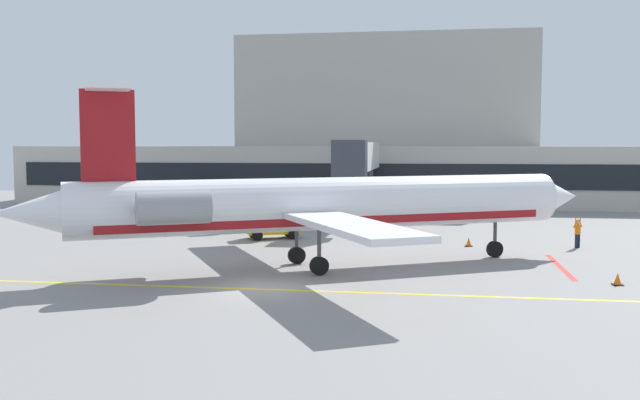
{
  "coord_description": "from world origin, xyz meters",
  "views": [
    {
      "loc": [
        7.21,
        -29.75,
        6.27
      ],
      "look_at": [
        0.66,
        11.72,
        3.0
      ],
      "focal_mm": 39.67,
      "sensor_mm": 36.0,
      "label": 1
    }
  ],
  "objects_px": {
    "belt_loader": "(218,218)",
    "fuel_tank": "(163,198)",
    "baggage_tug": "(268,226)",
    "pushback_tractor": "(305,213)",
    "regional_jet": "(321,204)",
    "marshaller": "(578,233)"
  },
  "relations": [
    {
      "from": "regional_jet",
      "to": "fuel_tank",
      "type": "relative_size",
      "value": 4.11
    },
    {
      "from": "pushback_tractor",
      "to": "fuel_tank",
      "type": "relative_size",
      "value": 0.46
    },
    {
      "from": "belt_loader",
      "to": "baggage_tug",
      "type": "bearing_deg",
      "value": -38.77
    },
    {
      "from": "regional_jet",
      "to": "fuel_tank",
      "type": "bearing_deg",
      "value": 125.4
    },
    {
      "from": "regional_jet",
      "to": "baggage_tug",
      "type": "relative_size",
      "value": 7.44
    },
    {
      "from": "regional_jet",
      "to": "pushback_tractor",
      "type": "bearing_deg",
      "value": 102.81
    },
    {
      "from": "fuel_tank",
      "to": "baggage_tug",
      "type": "bearing_deg",
      "value": -49.57
    },
    {
      "from": "regional_jet",
      "to": "pushback_tractor",
      "type": "height_order",
      "value": "regional_jet"
    },
    {
      "from": "regional_jet",
      "to": "belt_loader",
      "type": "height_order",
      "value": "regional_jet"
    },
    {
      "from": "belt_loader",
      "to": "marshaller",
      "type": "distance_m",
      "value": 24.76
    },
    {
      "from": "belt_loader",
      "to": "fuel_tank",
      "type": "height_order",
      "value": "fuel_tank"
    },
    {
      "from": "regional_jet",
      "to": "belt_loader",
      "type": "relative_size",
      "value": 6.8
    },
    {
      "from": "marshaller",
      "to": "regional_jet",
      "type": "bearing_deg",
      "value": -146.49
    },
    {
      "from": "belt_loader",
      "to": "fuel_tank",
      "type": "distance_m",
      "value": 15.36
    },
    {
      "from": "baggage_tug",
      "to": "belt_loader",
      "type": "bearing_deg",
      "value": 141.23
    },
    {
      "from": "baggage_tug",
      "to": "marshaller",
      "type": "relative_size",
      "value": 2.06
    },
    {
      "from": "baggage_tug",
      "to": "fuel_tank",
      "type": "bearing_deg",
      "value": 130.43
    },
    {
      "from": "pushback_tractor",
      "to": "belt_loader",
      "type": "height_order",
      "value": "pushback_tractor"
    },
    {
      "from": "belt_loader",
      "to": "marshaller",
      "type": "bearing_deg",
      "value": -11.34
    },
    {
      "from": "baggage_tug",
      "to": "pushback_tractor",
      "type": "relative_size",
      "value": 1.19
    },
    {
      "from": "regional_jet",
      "to": "belt_loader",
      "type": "bearing_deg",
      "value": 124.62
    },
    {
      "from": "regional_jet",
      "to": "marshaller",
      "type": "relative_size",
      "value": 15.29
    }
  ]
}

